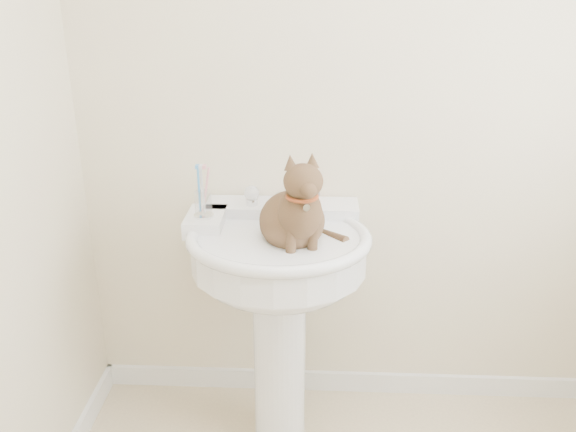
# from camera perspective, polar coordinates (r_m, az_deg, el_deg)

# --- Properties ---
(wall_back) EXTENTS (2.20, 0.00, 2.50)m
(wall_back) POSITION_cam_1_polar(r_m,az_deg,el_deg) (2.25, 7.94, 10.31)
(wall_back) COLOR beige
(wall_back) RESTS_ON ground
(baseboard_back) EXTENTS (2.20, 0.02, 0.09)m
(baseboard_back) POSITION_cam_1_polar(r_m,az_deg,el_deg) (2.75, 6.61, -15.15)
(baseboard_back) COLOR white
(baseboard_back) RESTS_ON floor
(pedestal_sink) EXTENTS (0.65, 0.64, 0.90)m
(pedestal_sink) POSITION_cam_1_polar(r_m,az_deg,el_deg) (2.15, -0.91, -5.51)
(pedestal_sink) COLOR white
(pedestal_sink) RESTS_ON floor
(faucet) EXTENTS (0.28, 0.12, 0.14)m
(faucet) POSITION_cam_1_polar(r_m,az_deg,el_deg) (2.20, -0.62, 1.87)
(faucet) COLOR silver
(faucet) RESTS_ON pedestal_sink
(soap_bar) EXTENTS (0.10, 0.08, 0.03)m
(soap_bar) POSITION_cam_1_polar(r_m,az_deg,el_deg) (2.30, 1.51, 1.96)
(soap_bar) COLOR #E95816
(soap_bar) RESTS_ON pedestal_sink
(toothbrush_cup) EXTENTS (0.07, 0.07, 0.19)m
(toothbrush_cup) POSITION_cam_1_polar(r_m,az_deg,el_deg) (2.14, -7.94, 1.17)
(toothbrush_cup) COLOR silver
(toothbrush_cup) RESTS_ON pedestal_sink
(cat) EXTENTS (0.24, 0.31, 0.45)m
(cat) POSITION_cam_1_polar(r_m,az_deg,el_deg) (2.01, 0.58, 0.07)
(cat) COLOR brown
(cat) RESTS_ON pedestal_sink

